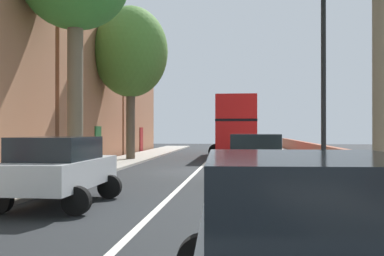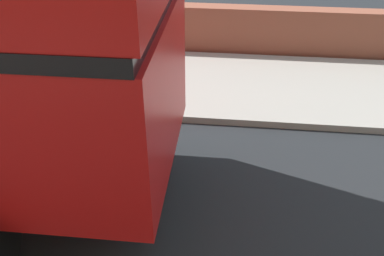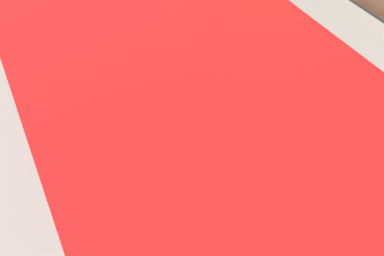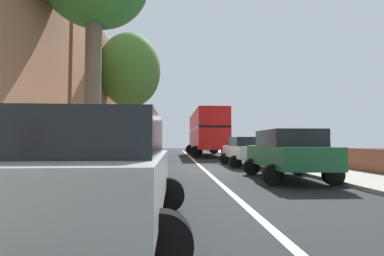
% 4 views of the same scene
% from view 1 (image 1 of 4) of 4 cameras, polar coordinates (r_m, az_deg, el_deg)
% --- Properties ---
extents(ground_plane, '(84.00, 84.00, 0.00)m').
position_cam_1_polar(ground_plane, '(20.52, 0.58, -5.49)').
color(ground_plane, black).
extents(road_centre_line, '(0.16, 54.00, 0.01)m').
position_cam_1_polar(road_centre_line, '(20.52, 0.58, -5.48)').
color(road_centre_line, silver).
rests_on(road_centre_line, ground).
extents(sidewalk_left, '(2.60, 60.00, 0.12)m').
position_cam_1_polar(sidewalk_left, '(21.54, -12.57, -5.07)').
color(sidewalk_left, '#9E998E').
rests_on(sidewalk_left, ground).
extents(sidewalk_right, '(2.60, 60.00, 0.12)m').
position_cam_1_polar(sidewalk_right, '(20.64, 14.31, -5.28)').
color(sidewalk_right, '#9E998E').
rests_on(sidewalk_right, ground).
extents(terraced_houses_left, '(4.07, 47.52, 10.18)m').
position_cam_1_polar(terraced_houses_left, '(23.24, -20.91, 7.22)').
color(terraced_houses_left, beige).
rests_on(terraced_houses_left, ground).
extents(boundary_wall_right, '(0.36, 54.00, 1.04)m').
position_cam_1_polar(boundary_wall_right, '(20.89, 18.53, -3.94)').
color(boundary_wall_right, brown).
rests_on(boundary_wall_right, ground).
extents(double_decker_bus, '(3.59, 10.71, 4.06)m').
position_cam_1_polar(double_decker_bus, '(32.64, 5.59, 0.58)').
color(double_decker_bus, red).
rests_on(double_decker_bus, ground).
extents(parked_car_silver_right_0, '(2.64, 4.35, 1.65)m').
position_cam_1_polar(parked_car_silver_right_0, '(4.14, 14.19, -13.18)').
color(parked_car_silver_right_0, '#B7BABF').
rests_on(parked_car_silver_right_0, ground).
extents(parked_car_green_right_1, '(2.59, 4.32, 1.73)m').
position_cam_1_polar(parked_car_green_right_1, '(16.17, 8.01, -3.42)').
color(parked_car_green_right_1, '#1E6038').
rests_on(parked_car_green_right_1, ground).
extents(parked_car_silver_left_2, '(2.45, 4.03, 1.70)m').
position_cam_1_polar(parked_car_silver_left_2, '(11.70, -16.33, -4.70)').
color(parked_car_silver_left_2, '#B7BABF').
rests_on(parked_car_silver_left_2, ground).
extents(parked_car_white_right_3, '(2.51, 4.07, 1.57)m').
position_cam_1_polar(parked_car_white_right_3, '(21.48, 7.52, -2.83)').
color(parked_car_white_right_3, silver).
rests_on(parked_car_white_right_3, ground).
extents(street_tree_left_2, '(4.55, 4.55, 9.34)m').
position_cam_1_polar(street_tree_left_2, '(28.49, -7.69, 9.35)').
color(street_tree_left_2, brown).
rests_on(street_tree_left_2, sidewalk_left).
extents(lamppost_right, '(0.32, 0.32, 6.31)m').
position_cam_1_polar(lamppost_right, '(13.59, 16.13, 7.95)').
color(lamppost_right, black).
rests_on(lamppost_right, sidewalk_right).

